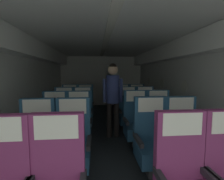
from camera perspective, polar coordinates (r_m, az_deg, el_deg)
ground at (r=3.76m, az=-1.79°, el=-16.12°), size 3.69×7.87×0.02m
fuselage_shell at (r=3.76m, az=-2.12°, el=8.19°), size 3.57×7.52×2.15m
seat_b_left_window at (r=2.47m, az=-24.47°, el=-17.32°), size 0.48×0.49×1.06m
seat_b_left_aisle at (r=2.36m, az=-13.24°, el=-18.01°), size 0.48×0.49×1.06m
seat_b_right_aisle at (r=2.62m, az=23.13°, el=-15.86°), size 0.48×0.49×1.06m
seat_b_right_window at (r=2.47m, az=13.46°, el=-16.92°), size 0.48×0.49×1.06m
seat_c_left_window at (r=3.25m, az=-19.03°, el=-11.45°), size 0.48×0.49×1.06m
seat_c_left_aisle at (r=3.18m, az=-11.26°, el=-11.64°), size 0.48×0.49×1.06m
seat_c_right_aisle at (r=3.39m, az=15.83°, el=-10.62°), size 0.48×0.49×1.06m
seat_c_right_window at (r=3.26m, az=8.29°, el=-11.16°), size 0.48×0.49×1.06m
seat_d_left_window at (r=4.09m, az=-16.10°, el=-7.82°), size 0.48×0.49×1.06m
seat_d_left_aisle at (r=4.02m, az=-9.93°, el=-7.89°), size 0.48×0.49×1.06m
seat_d_right_aisle at (r=4.20m, az=11.45°, el=-7.33°), size 0.48×0.49×1.06m
seat_d_right_window at (r=4.07m, az=5.46°, el=-7.66°), size 0.48×0.49×1.06m
seat_e_left_window at (r=4.94m, az=-14.20°, el=-5.41°), size 0.48×0.49×1.06m
seat_e_left_aisle at (r=4.90m, az=-9.08°, el=-5.40°), size 0.48×0.49×1.06m
seat_e_right_aisle at (r=5.03m, az=8.64°, el=-5.10°), size 0.48×0.49×1.06m
seat_e_right_window at (r=4.93m, az=3.52°, el=-5.27°), size 0.48×0.49×1.06m
flight_attendant at (r=3.58m, az=0.28°, el=-0.75°), size 0.43×0.28×1.60m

